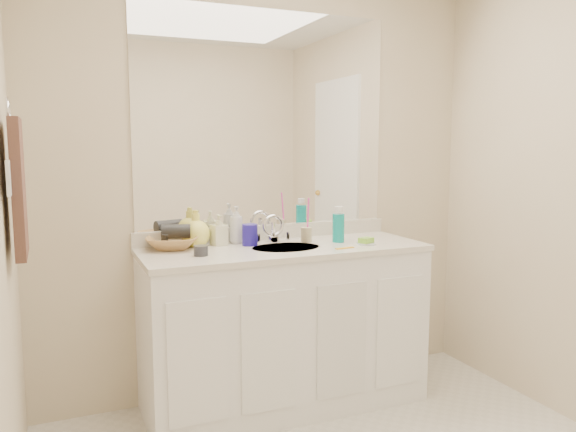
{
  "coord_description": "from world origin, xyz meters",
  "views": [
    {
      "loc": [
        -1.14,
        -1.69,
        1.42
      ],
      "look_at": [
        0.0,
        0.97,
        1.05
      ],
      "focal_mm": 35.0,
      "sensor_mm": 36.0,
      "label": 1
    }
  ],
  "objects": [
    {
      "name": "wall_back",
      "position": [
        0.0,
        1.3,
        1.2
      ],
      "size": [
        2.6,
        0.02,
        2.4
      ],
      "primitive_type": "cube",
      "color": "beige",
      "rests_on": "floor"
    },
    {
      "name": "vanity_cabinet",
      "position": [
        0.0,
        1.02,
        0.42
      ],
      "size": [
        1.5,
        0.55,
        0.85
      ],
      "primitive_type": "cube",
      "color": "white",
      "rests_on": "floor"
    },
    {
      "name": "countertop",
      "position": [
        0.0,
        1.02,
        0.86
      ],
      "size": [
        1.52,
        0.57,
        0.03
      ],
      "primitive_type": "cube",
      "color": "silver",
      "rests_on": "vanity_cabinet"
    },
    {
      "name": "backsplash",
      "position": [
        0.0,
        1.29,
        0.92
      ],
      "size": [
        1.52,
        0.03,
        0.08
      ],
      "primitive_type": "cube",
      "color": "beige",
      "rests_on": "countertop"
    },
    {
      "name": "sink_basin",
      "position": [
        0.0,
        1.0,
        0.87
      ],
      "size": [
        0.37,
        0.37,
        0.02
      ],
      "primitive_type": "cylinder",
      "color": "#B4AF9D",
      "rests_on": "countertop"
    },
    {
      "name": "faucet",
      "position": [
        0.0,
        1.18,
        0.94
      ],
      "size": [
        0.02,
        0.02,
        0.11
      ],
      "primitive_type": "cylinder",
      "color": "silver",
      "rests_on": "countertop"
    },
    {
      "name": "mirror",
      "position": [
        0.0,
        1.29,
        1.56
      ],
      "size": [
        1.48,
        0.01,
        1.2
      ],
      "primitive_type": "cube",
      "color": "white",
      "rests_on": "wall_back"
    },
    {
      "name": "blue_mug",
      "position": [
        -0.16,
        1.13,
        0.94
      ],
      "size": [
        0.11,
        0.11,
        0.11
      ],
      "primitive_type": "cylinder",
      "rotation": [
        0.0,
        0.0,
        0.32
      ],
      "color": "#201699",
      "rests_on": "countertop"
    },
    {
      "name": "tan_cup",
      "position": [
        0.17,
        1.11,
        0.92
      ],
      "size": [
        0.07,
        0.07,
        0.08
      ],
      "primitive_type": "cylinder",
      "rotation": [
        0.0,
        0.0,
        -0.09
      ],
      "color": "#C1B388",
      "rests_on": "countertop"
    },
    {
      "name": "toothbrush",
      "position": [
        0.18,
        1.11,
        1.03
      ],
      "size": [
        0.02,
        0.04,
        0.2
      ],
      "primitive_type": "cylinder",
      "rotation": [
        0.14,
        0.0,
        -0.2
      ],
      "color": "#FF43BD",
      "rests_on": "tan_cup"
    },
    {
      "name": "mouthwash_bottle",
      "position": [
        0.33,
        1.04,
        0.96
      ],
      "size": [
        0.09,
        0.09,
        0.16
      ],
      "primitive_type": "cylinder",
      "rotation": [
        0.0,
        0.0,
        -0.4
      ],
      "color": "#0C9692",
      "rests_on": "countertop"
    },
    {
      "name": "soap_dish",
      "position": [
        0.43,
        0.9,
        0.89
      ],
      "size": [
        0.1,
        0.09,
        0.01
      ],
      "primitive_type": "cube",
      "rotation": [
        0.0,
        0.0,
        -0.2
      ],
      "color": "silver",
      "rests_on": "countertop"
    },
    {
      "name": "green_soap",
      "position": [
        0.43,
        0.9,
        0.9
      ],
      "size": [
        0.09,
        0.08,
        0.03
      ],
      "primitive_type": "cube",
      "rotation": [
        0.0,
        0.0,
        0.41
      ],
      "color": "#81CC31",
      "rests_on": "soap_dish"
    },
    {
      "name": "orange_comb",
      "position": [
        0.27,
        0.85,
        0.88
      ],
      "size": [
        0.11,
        0.04,
        0.0
      ],
      "primitive_type": "cube",
      "rotation": [
        0.0,
        0.0,
        0.12
      ],
      "color": "#F4AC19",
      "rests_on": "countertop"
    },
    {
      "name": "dark_jar",
      "position": [
        -0.47,
        0.96,
        0.9
      ],
      "size": [
        0.08,
        0.08,
        0.05
      ],
      "primitive_type": "cylinder",
      "rotation": [
        0.0,
        0.0,
        -0.18
      ],
      "color": "#303036",
      "rests_on": "countertop"
    },
    {
      "name": "soap_bottle_white",
      "position": [
        -0.2,
        1.22,
        0.98
      ],
      "size": [
        0.08,
        0.08,
        0.21
      ],
      "primitive_type": "imported",
      "rotation": [
        0.0,
        0.0,
        0.03
      ],
      "color": "silver",
      "rests_on": "countertop"
    },
    {
      "name": "soap_bottle_cream",
      "position": [
        -0.31,
        1.2,
        0.96
      ],
      "size": [
        0.09,
        0.09,
        0.17
      ],
      "primitive_type": "imported",
      "rotation": [
        0.0,
        0.0,
        0.17
      ],
      "color": "beige",
      "rests_on": "countertop"
    },
    {
      "name": "soap_bottle_yellow",
      "position": [
        -0.43,
        1.22,
        0.98
      ],
      "size": [
        0.17,
        0.17,
        0.19
      ],
      "primitive_type": "imported",
      "rotation": [
        0.0,
        0.0,
        0.12
      ],
      "color": "#FEF663",
      "rests_on": "countertop"
    },
    {
      "name": "wicker_basket",
      "position": [
        -0.56,
        1.19,
        0.91
      ],
      "size": [
        0.34,
        0.34,
        0.07
      ],
      "primitive_type": "imported",
      "rotation": [
        0.0,
        0.0,
        -0.33
      ],
      "color": "#A97A44",
      "rests_on": "countertop"
    },
    {
      "name": "hair_dryer",
      "position": [
        -0.54,
        1.19,
        0.97
      ],
      "size": [
        0.16,
        0.11,
        0.07
      ],
      "primitive_type": "cylinder",
      "rotation": [
        0.0,
        1.57,
        -0.24
      ],
      "color": "black",
      "rests_on": "wicker_basket"
    },
    {
      "name": "towel_ring",
      "position": [
        -1.27,
        0.77,
        1.55
      ],
      "size": [
        0.01,
        0.11,
        0.11
      ],
      "primitive_type": "torus",
      "rotation": [
        0.0,
        1.57,
        0.0
      ],
      "color": "silver",
      "rests_on": "wall_left"
    },
    {
      "name": "hand_towel",
      "position": [
        -1.25,
        0.77,
        1.25
      ],
      "size": [
        0.04,
        0.32,
        0.55
      ],
      "primitive_type": "cube",
      "color": "#37231D",
      "rests_on": "towel_ring"
    },
    {
      "name": "switch_plate",
      "position": [
        -1.27,
        0.57,
        1.3
      ],
      "size": [
        0.01,
        0.08,
        0.13
      ],
      "primitive_type": "cube",
      "color": "white",
      "rests_on": "wall_left"
    }
  ]
}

